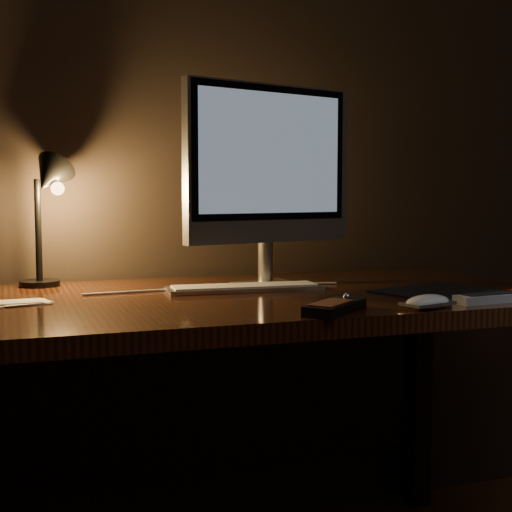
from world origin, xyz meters
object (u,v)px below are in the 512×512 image
object	(u,v)px
keyboard	(245,288)
media_remote	(335,307)
monitor	(270,168)
tv_remote	(493,298)
desk	(211,343)
mouse	(428,304)
desk_lamp	(47,196)

from	to	relation	value
keyboard	media_remote	distance (m)	0.37
monitor	tv_remote	size ratio (longest dim) A/B	2.73
tv_remote	keyboard	bearing A→B (deg)	136.67
desk	media_remote	xyz separation A→B (m)	(0.15, -0.38, 0.14)
desk	keyboard	size ratio (longest dim) A/B	4.26
monitor	mouse	bearing A→B (deg)	-82.83
desk	monitor	size ratio (longest dim) A/B	3.16
desk	keyboard	xyz separation A→B (m)	(0.08, -0.02, 0.14)
desk	desk_lamp	size ratio (longest dim) A/B	4.72
desk	tv_remote	distance (m)	0.66
mouse	keyboard	bearing A→B (deg)	110.83
monitor	media_remote	bearing A→B (deg)	-107.10
mouse	tv_remote	distance (m)	0.18
media_remote	desk	bearing A→B (deg)	71.39
keyboard	mouse	distance (m)	0.47
desk	mouse	size ratio (longest dim) A/B	14.73
desk_lamp	desk	bearing A→B (deg)	-13.76
desk	desk_lamp	xyz separation A→B (m)	(-0.36, 0.20, 0.36)
keyboard	mouse	xyz separation A→B (m)	(0.26, -0.39, 0.00)
keyboard	tv_remote	size ratio (longest dim) A/B	2.03
tv_remote	media_remote	bearing A→B (deg)	176.25
desk	media_remote	bearing A→B (deg)	-68.91
monitor	media_remote	world-z (taller)	monitor
keyboard	media_remote	xyz separation A→B (m)	(0.07, -0.36, 0.00)
media_remote	keyboard	bearing A→B (deg)	60.85
keyboard	desk_lamp	size ratio (longest dim) A/B	1.11
monitor	mouse	size ratio (longest dim) A/B	4.65
mouse	tv_remote	bearing A→B (deg)	-4.33
media_remote	desk_lamp	xyz separation A→B (m)	(-0.51, 0.58, 0.22)
keyboard	desk	bearing A→B (deg)	170.62
keyboard	media_remote	world-z (taller)	media_remote
mouse	desk_lamp	world-z (taller)	desk_lamp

